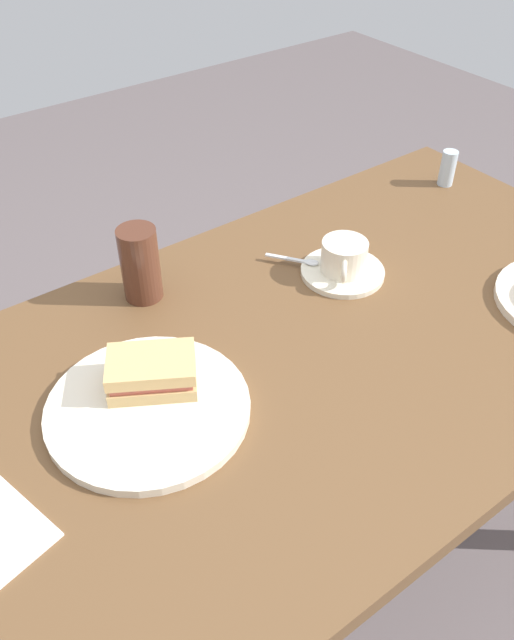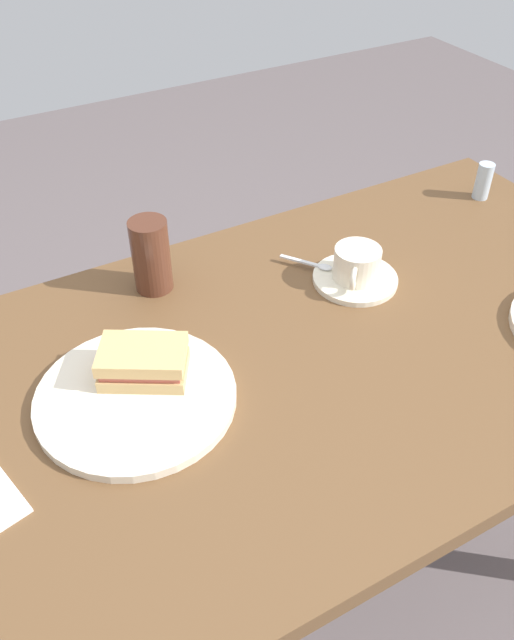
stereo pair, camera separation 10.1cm
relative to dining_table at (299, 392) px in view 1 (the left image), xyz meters
name	(u,v)px [view 1 (the left image)]	position (x,y,z in m)	size (l,w,h in m)	color
ground_plane	(287,593)	(0.00, 0.00, -0.66)	(6.00, 6.00, 0.00)	#64595A
dining_table	(299,392)	(0.00, 0.00, 0.00)	(1.35, 0.72, 0.77)	brown
sandwich_plate	(148,408)	(0.26, -0.02, 0.11)	(0.28, 0.28, 0.01)	silver
sandwich_front	(152,372)	(0.23, -0.05, 0.14)	(0.15, 0.13, 0.05)	tan
coffee_saucer	(342,272)	(-0.17, -0.10, 0.11)	(0.15, 0.15, 0.01)	silver
coffee_cup	(344,256)	(-0.17, -0.10, 0.14)	(0.09, 0.09, 0.06)	silver
spoon	(301,261)	(-0.13, -0.16, 0.12)	(0.07, 0.09, 0.01)	silver
salt_shaker	(448,168)	(-0.57, -0.21, 0.14)	(0.03, 0.03, 0.07)	silver
drinking_glass	(140,264)	(0.13, -0.25, 0.17)	(0.06, 0.06, 0.13)	#522C1E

